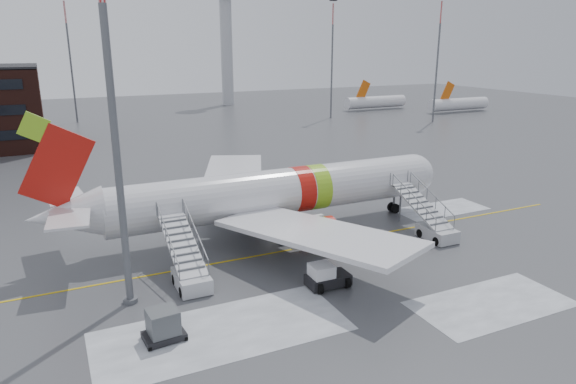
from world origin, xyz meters
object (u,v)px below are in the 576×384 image
airliner (267,194)px  uld_container (163,326)px  airstair_aft (188,269)px  light_mast_near (113,116)px  airstair_fwd (431,224)px  pushback_tug (326,277)px

airliner → uld_container: bearing=-132.1°
airstair_aft → light_mast_near: 11.23m
airstair_aft → airstair_fwd: bearing=0.0°
airstair_aft → uld_container: bearing=-115.8°
airstair_fwd → pushback_tug: airstair_fwd is taller
airstair_aft → pushback_tug: 9.11m
uld_container → airstair_aft: bearing=64.2°
uld_container → airliner: bearing=47.9°
airstair_aft → uld_container: 6.79m
pushback_tug → light_mast_near: bearing=164.7°
airliner → uld_container: airliner is taller
uld_container → pushback_tug: bearing=9.3°
airstair_fwd → airliner: bearing=151.2°
airstair_aft → light_mast_near: bearing=-165.2°
light_mast_near → uld_container: bearing=-78.9°
airliner → light_mast_near: (-12.44, -7.58, 8.11)m
airstair_fwd → uld_container: 24.14m
airstair_fwd → light_mast_near: (-24.34, -1.04, 10.46)m
airliner → pushback_tug: airliner is taller
pushback_tug → uld_container: bearing=-170.7°
airstair_fwd → pushback_tug: (-12.37, -4.31, -0.35)m
uld_container → light_mast_near: light_mast_near is taller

